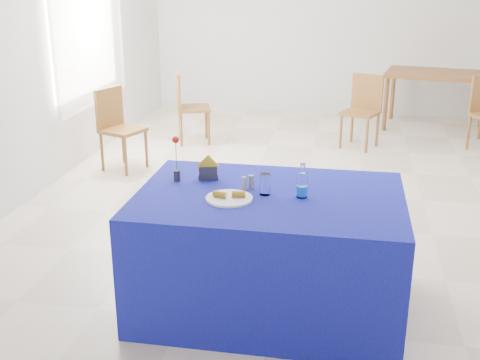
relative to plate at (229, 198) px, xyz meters
name	(u,v)px	position (x,y,z in m)	size (l,w,h in m)	color
floor	(303,193)	(0.28, 2.21, -0.77)	(7.00, 7.00, 0.00)	beige
room_shell	(310,4)	(0.28, 2.21, 0.98)	(7.00, 7.00, 7.00)	silver
window_pane	(83,17)	(-2.19, 3.01, 0.78)	(0.04, 1.50, 1.60)	white
curtain	(89,17)	(-2.12, 3.01, 0.78)	(0.04, 1.75, 1.85)	white
plate	(229,198)	(0.00, 0.00, 0.00)	(0.28, 0.28, 0.01)	white
drinking_glass	(265,184)	(0.19, 0.12, 0.06)	(0.07, 0.07, 0.13)	white
salt_shaker	(244,183)	(0.06, 0.18, 0.04)	(0.03, 0.03, 0.09)	gray
pepper_shaker	(251,182)	(0.10, 0.21, 0.04)	(0.03, 0.03, 0.09)	slate
blue_table	(269,251)	(0.22, 0.13, -0.39)	(1.60, 1.10, 0.76)	navy
water_bottle	(302,186)	(0.41, 0.12, 0.06)	(0.07, 0.07, 0.21)	white
napkin_holder	(208,172)	(-0.20, 0.33, 0.04)	(0.15, 0.08, 0.16)	#333338
rose_vase	(176,160)	(-0.39, 0.26, 0.13)	(0.05, 0.05, 0.29)	#232428
oak_table	(438,78)	(1.80, 5.02, -0.09)	(1.44, 1.07, 0.76)	brown
chair_bg_left	(363,106)	(0.84, 3.97, -0.27)	(0.50, 0.50, 0.86)	brown
chair_win_a	(117,123)	(-1.74, 2.64, -0.27)	(0.50, 0.50, 0.86)	brown
chair_win_b	(187,103)	(-1.27, 3.74, -0.27)	(0.49, 0.49, 0.87)	brown
banana_pieces	(229,194)	(0.00, 0.00, 0.03)	(0.19, 0.07, 0.04)	gold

